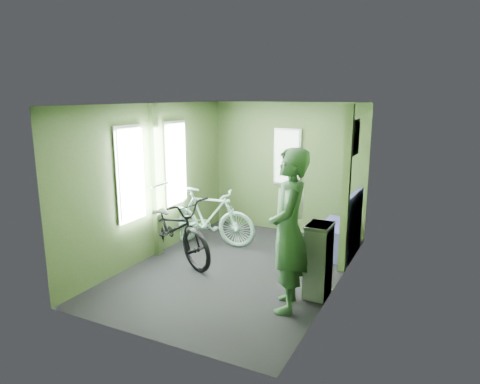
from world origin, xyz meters
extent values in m
plane|color=black|center=(0.00, 0.00, 0.00)|extent=(4.00, 4.00, 0.00)
cube|color=silver|center=(0.00, 0.00, 2.30)|extent=(2.80, 4.00, 0.02)
cube|color=#384F25|center=(0.00, 2.00, 1.15)|extent=(2.80, 0.02, 2.30)
cube|color=#384F25|center=(0.00, -2.00, 1.15)|extent=(2.80, 0.02, 2.30)
cube|color=#384F25|center=(-1.40, 0.00, 1.15)|extent=(0.02, 4.00, 2.30)
cube|color=#384F25|center=(1.40, 0.00, 1.15)|extent=(0.02, 4.00, 2.30)
cube|color=#384F25|center=(-1.36, 0.00, 1.15)|extent=(0.08, 0.12, 2.30)
cube|color=silver|center=(-1.35, -0.55, 1.35)|extent=(0.02, 0.56, 1.34)
cube|color=silver|center=(-1.35, 0.55, 1.35)|extent=(0.02, 0.56, 1.34)
cube|color=white|center=(-1.34, -0.55, 1.88)|extent=(0.00, 0.12, 0.12)
cube|color=white|center=(-1.34, 0.55, 1.88)|extent=(0.00, 0.12, 0.12)
cylinder|color=silver|center=(-1.29, 0.00, 1.10)|extent=(0.03, 0.40, 0.03)
cube|color=#384F25|center=(1.35, 0.60, 1.15)|extent=(0.10, 0.10, 2.30)
cube|color=white|center=(1.38, 0.90, 1.85)|extent=(0.02, 0.40, 0.50)
cube|color=silver|center=(0.00, 1.96, 1.35)|extent=(0.50, 0.02, 1.00)
imported|color=black|center=(-1.03, -0.09, 0.00)|extent=(2.03, 1.45, 1.05)
imported|color=#87BEAD|center=(-0.87, 0.69, 0.00)|extent=(1.65, 0.74, 0.99)
imported|color=#2F5735|center=(1.03, -0.76, 0.93)|extent=(0.62, 0.78, 1.87)
cube|color=silver|center=(0.94, -0.47, 1.17)|extent=(0.32, 0.21, 0.34)
cube|color=gray|center=(1.26, -0.31, 0.46)|extent=(0.27, 0.38, 0.92)
cube|color=navy|center=(1.12, 1.25, 0.23)|extent=(0.54, 0.95, 0.47)
cube|color=navy|center=(1.35, 1.25, 0.73)|extent=(0.08, 0.94, 0.52)
camera|label=1|loc=(2.56, -5.08, 2.41)|focal=32.00mm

